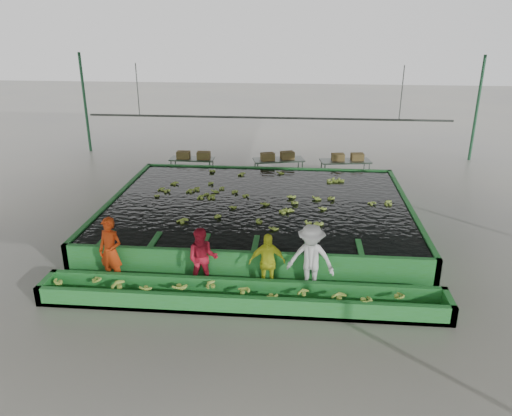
# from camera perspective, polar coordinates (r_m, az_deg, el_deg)

# --- Properties ---
(ground) EXTENTS (80.00, 80.00, 0.00)m
(ground) POSITION_cam_1_polar(r_m,az_deg,el_deg) (15.64, -0.16, -4.08)
(ground) COLOR gray
(ground) RESTS_ON ground
(shed_roof) EXTENTS (20.00, 22.00, 0.04)m
(shed_roof) POSITION_cam_1_polar(r_m,az_deg,el_deg) (14.26, -0.19, 14.44)
(shed_roof) COLOR #9A9A9A
(shed_roof) RESTS_ON shed_posts
(shed_posts) EXTENTS (20.00, 22.00, 5.00)m
(shed_posts) POSITION_cam_1_polar(r_m,az_deg,el_deg) (14.75, -0.17, 4.75)
(shed_posts) COLOR #255B39
(shed_posts) RESTS_ON ground
(flotation_tank) EXTENTS (10.00, 8.00, 0.90)m
(flotation_tank) POSITION_cam_1_polar(r_m,az_deg,el_deg) (16.83, 0.31, -0.53)
(flotation_tank) COLOR #257C31
(flotation_tank) RESTS_ON ground
(tank_water) EXTENTS (9.70, 7.70, 0.00)m
(tank_water) POSITION_cam_1_polar(r_m,az_deg,el_deg) (16.69, 0.31, 0.75)
(tank_water) COLOR black
(tank_water) RESTS_ON flotation_tank
(sorting_trough) EXTENTS (10.00, 1.00, 0.50)m
(sorting_trough) POSITION_cam_1_polar(r_m,az_deg,el_deg) (12.36, -1.73, -10.09)
(sorting_trough) COLOR #257C31
(sorting_trough) RESTS_ON ground
(cableway_rail) EXTENTS (0.08, 0.08, 14.00)m
(cableway_rail) POSITION_cam_1_polar(r_m,az_deg,el_deg) (19.49, 1.21, 10.27)
(cableway_rail) COLOR #59605B
(cableway_rail) RESTS_ON shed_roof
(rail_hanger_left) EXTENTS (0.04, 0.04, 2.00)m
(rail_hanger_left) POSITION_cam_1_polar(r_m,az_deg,el_deg) (20.29, -13.38, 13.02)
(rail_hanger_left) COLOR #59605B
(rail_hanger_left) RESTS_ON shed_roof
(rail_hanger_right) EXTENTS (0.04, 0.04, 2.00)m
(rail_hanger_right) POSITION_cam_1_polar(r_m,az_deg,el_deg) (19.63, 16.32, 12.50)
(rail_hanger_right) COLOR #59605B
(rail_hanger_right) RESTS_ON shed_roof
(worker_a) EXTENTS (0.77, 0.61, 1.86)m
(worker_a) POSITION_cam_1_polar(r_m,az_deg,el_deg) (13.54, -16.27, -4.79)
(worker_a) COLOR red
(worker_a) RESTS_ON ground
(worker_b) EXTENTS (0.87, 0.71, 1.66)m
(worker_b) POSITION_cam_1_polar(r_m,az_deg,el_deg) (12.93, -6.12, -5.80)
(worker_b) COLOR #B7182C
(worker_b) RESTS_ON ground
(worker_c) EXTENTS (0.99, 0.53, 1.60)m
(worker_c) POSITION_cam_1_polar(r_m,az_deg,el_deg) (12.74, 1.28, -6.25)
(worker_c) COLOR yellow
(worker_c) RESTS_ON ground
(worker_d) EXTENTS (1.33, 0.93, 1.87)m
(worker_d) POSITION_cam_1_polar(r_m,az_deg,el_deg) (12.66, 6.28, -5.86)
(worker_d) COLOR silver
(worker_d) RESTS_ON ground
(packing_table_left) EXTENTS (1.91, 0.81, 0.86)m
(packing_table_left) POSITION_cam_1_polar(r_m,az_deg,el_deg) (22.14, -7.29, 4.58)
(packing_table_left) COLOR #59605B
(packing_table_left) RESTS_ON ground
(packing_table_mid) EXTENTS (2.27, 1.32, 0.97)m
(packing_table_mid) POSITION_cam_1_polar(r_m,az_deg,el_deg) (21.48, 2.58, 4.37)
(packing_table_mid) COLOR #59605B
(packing_table_mid) RESTS_ON ground
(packing_table_right) EXTENTS (2.20, 1.17, 0.95)m
(packing_table_right) POSITION_cam_1_polar(r_m,az_deg,el_deg) (21.64, 10.10, 4.16)
(packing_table_right) COLOR #59605B
(packing_table_right) RESTS_ON ground
(box_stack_left) EXTENTS (1.45, 0.42, 0.31)m
(box_stack_left) POSITION_cam_1_polar(r_m,az_deg,el_deg) (21.95, -7.14, 5.62)
(box_stack_left) COLOR brown
(box_stack_left) RESTS_ON packing_table_left
(box_stack_mid) EXTENTS (1.47, 0.87, 0.31)m
(box_stack_mid) POSITION_cam_1_polar(r_m,az_deg,el_deg) (21.28, 2.47, 5.57)
(box_stack_mid) COLOR brown
(box_stack_mid) RESTS_ON packing_table_mid
(box_stack_right) EXTENTS (1.38, 0.55, 0.29)m
(box_stack_right) POSITION_cam_1_polar(r_m,az_deg,el_deg) (21.56, 10.40, 5.40)
(box_stack_right) COLOR brown
(box_stack_right) RESTS_ON packing_table_right
(floating_bananas) EXTENTS (8.57, 5.85, 0.12)m
(floating_bananas) POSITION_cam_1_polar(r_m,az_deg,el_deg) (17.44, 0.53, 1.65)
(floating_bananas) COLOR #9CBF41
(floating_bananas) RESTS_ON tank_water
(trough_bananas) EXTENTS (9.58, 0.64, 0.13)m
(trough_bananas) POSITION_cam_1_polar(r_m,az_deg,el_deg) (12.28, -1.74, -9.49)
(trough_bananas) COLOR #9CBF41
(trough_bananas) RESTS_ON sorting_trough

